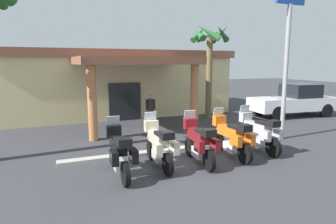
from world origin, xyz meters
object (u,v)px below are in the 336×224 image
(pedestrian, at_px, (150,108))
(palm_tree_near_portico, at_px, (209,49))
(motorcycle_cream, at_px, (159,145))
(roadside_sign, at_px, (288,32))
(motorcycle_black, at_px, (119,153))
(motel_building, at_px, (113,81))
(motorcycle_maroon, at_px, (199,142))
(motorcycle_orange, at_px, (232,137))
(motorcycle_silver, at_px, (259,133))
(pickup_truck_white, at_px, (294,101))

(pedestrian, xyz_separation_m, palm_tree_near_portico, (3.80, 0.78, 3.03))
(motorcycle_cream, distance_m, roadside_sign, 7.23)
(roadside_sign, bearing_deg, palm_tree_near_portico, 95.49)
(palm_tree_near_portico, bearing_deg, motorcycle_cream, -129.91)
(motorcycle_black, xyz_separation_m, motorcycle_cream, (1.31, 0.28, 0.00))
(pedestrian, distance_m, palm_tree_near_portico, 4.92)
(motel_building, xyz_separation_m, roadside_sign, (5.21, -9.41, 2.42))
(motorcycle_maroon, xyz_separation_m, roadside_sign, (4.75, 1.43, 3.73))
(motorcycle_orange, height_order, motorcycle_silver, same)
(motorcycle_cream, relative_size, pickup_truck_white, 0.41)
(motorcycle_silver, height_order, palm_tree_near_portico, palm_tree_near_portico)
(motorcycle_cream, distance_m, motorcycle_silver, 3.93)
(motorcycle_cream, relative_size, pedestrian, 1.37)
(pickup_truck_white, bearing_deg, motorcycle_maroon, -144.75)
(motorcycle_black, relative_size, motorcycle_silver, 1.00)
(motorcycle_silver, height_order, roadside_sign, roadside_sign)
(palm_tree_near_portico, bearing_deg, motorcycle_maroon, -121.89)
(pedestrian, height_order, palm_tree_near_portico, palm_tree_near_portico)
(motorcycle_black, bearing_deg, pedestrian, -25.03)
(motorcycle_silver, relative_size, palm_tree_near_portico, 0.41)
(motorcycle_cream, bearing_deg, pickup_truck_white, -62.56)
(motel_building, height_order, motorcycle_cream, motel_building)
(motel_building, xyz_separation_m, pickup_truck_white, (9.81, -5.50, -1.08))
(motel_building, height_order, motorcycle_maroon, motel_building)
(palm_tree_near_portico, bearing_deg, pedestrian, -168.41)
(motorcycle_black, relative_size, pedestrian, 1.37)
(motel_building, bearing_deg, motorcycle_maroon, -88.76)
(motorcycle_cream, height_order, pickup_truck_white, pickup_truck_white)
(palm_tree_near_portico, bearing_deg, roadside_sign, -84.51)
(motorcycle_maroon, relative_size, pedestrian, 1.37)
(motorcycle_black, distance_m, motorcycle_cream, 1.34)
(motorcycle_black, relative_size, pickup_truck_white, 0.41)
(palm_tree_near_portico, bearing_deg, pickup_truck_white, -15.80)
(motel_building, relative_size, pickup_truck_white, 2.70)
(palm_tree_near_portico, xyz_separation_m, roadside_sign, (0.52, -5.37, 0.47))
(motorcycle_cream, distance_m, motorcycle_orange, 2.62)
(motel_building, height_order, motorcycle_silver, motel_building)
(roadside_sign, bearing_deg, motorcycle_maroon, -163.21)
(motorcycle_maroon, relative_size, pickup_truck_white, 0.41)
(motorcycle_silver, bearing_deg, pedestrian, 19.53)
(motel_building, relative_size, motorcycle_orange, 6.53)
(palm_tree_near_portico, relative_size, roadside_sign, 0.82)
(pedestrian, bearing_deg, motorcycle_silver, 14.83)
(motorcycle_cream, xyz_separation_m, motorcycle_maroon, (1.31, -0.18, 0.00))
(motel_building, bearing_deg, motorcycle_cream, -95.74)
(motorcycle_black, xyz_separation_m, motorcycle_silver, (5.24, 0.44, 0.00))
(motorcycle_cream, relative_size, roadside_sign, 0.34)
(motorcycle_silver, xyz_separation_m, pickup_truck_white, (6.73, 5.02, 0.24))
(roadside_sign, bearing_deg, motorcycle_black, -168.21)
(motorcycle_silver, bearing_deg, motel_building, 14.78)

